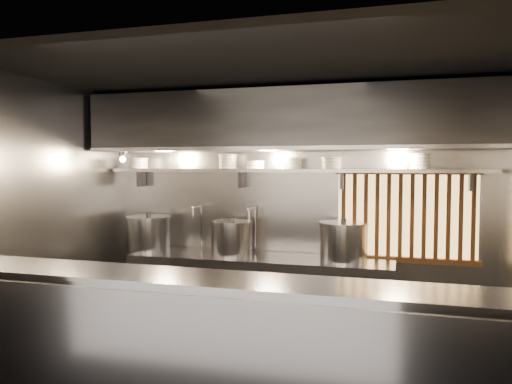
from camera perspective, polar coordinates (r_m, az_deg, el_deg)
The scene contains 22 objects.
floor at distance 4.88m, azimuth 0.13°, elevation -20.37°, with size 4.50×4.50×0.00m, color black.
ceiling at distance 4.56m, azimuth 0.14°, elevation 13.91°, with size 4.50×4.50×0.00m, color black.
wall_back at distance 5.96m, azimuth 4.18°, elevation -2.14°, with size 4.50×4.50×0.00m, color gray.
wall_left at distance 5.57m, azimuth -22.71°, elevation -2.75°, with size 3.00×3.00×0.00m, color gray.
serving_counter at distance 3.83m, azimuth -4.09°, elevation -18.06°, with size 4.50×0.56×1.13m.
cooking_bench at distance 5.84m, azimuth 0.41°, elevation -11.71°, with size 3.00×0.70×0.90m, color #A0A0A6.
bowl_shelf at distance 5.76m, azimuth 3.82°, elevation 2.46°, with size 4.40×0.34×0.04m, color #A0A0A6.
exhaust_hood at distance 5.56m, azimuth 3.34°, elevation 8.05°, with size 4.40×0.81×0.65m.
wood_screen at distance 5.78m, azimuth 16.79°, elevation -2.63°, with size 1.56×0.09×1.04m.
faucet_left at distance 6.19m, azimuth -6.58°, elevation -2.82°, with size 0.04×0.30×0.50m.
faucet_right at distance 5.95m, azimuth -0.35°, elevation -3.04°, with size 0.04×0.30×0.50m.
heat_lamp at distance 6.04m, azimuth -15.12°, elevation 4.17°, with size 0.25×0.35×0.20m.
pendant_bulb at distance 5.66m, azimuth 2.57°, elevation 3.28°, with size 0.09×0.09×0.19m.
stock_pot_left at distance 6.29m, azimuth -12.20°, elevation -4.58°, with size 0.57×0.57×0.46m.
stock_pot_mid at distance 5.81m, azimuth -2.80°, elevation -5.24°, with size 0.60×0.60×0.44m.
stock_pot_right at distance 5.52m, azimuth 9.96°, elevation -5.58°, with size 0.62×0.62×0.46m.
bowl_stack_0 at distance 6.46m, azimuth -13.23°, elevation 3.23°, with size 0.23×0.23×0.13m.
bowl_stack_1 at distance 5.96m, azimuth -3.23°, elevation 3.50°, with size 0.22×0.22×0.17m.
bowl_stack_2 at distance 5.86m, azimuth -0.08°, elevation 3.14°, with size 0.22×0.22×0.09m.
bowl_stack_3 at distance 5.75m, azimuth 4.23°, elevation 3.32°, with size 0.22×0.22×0.13m.
bowl_stack_4 at distance 5.67m, azimuth 8.58°, elevation 3.29°, with size 0.24×0.24×0.13m.
bowl_stack_5 at distance 5.62m, azimuth 18.22°, elevation 3.36°, with size 0.22×0.22×0.17m.
Camera 1 is at (1.25, -4.30, 1.95)m, focal length 35.00 mm.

